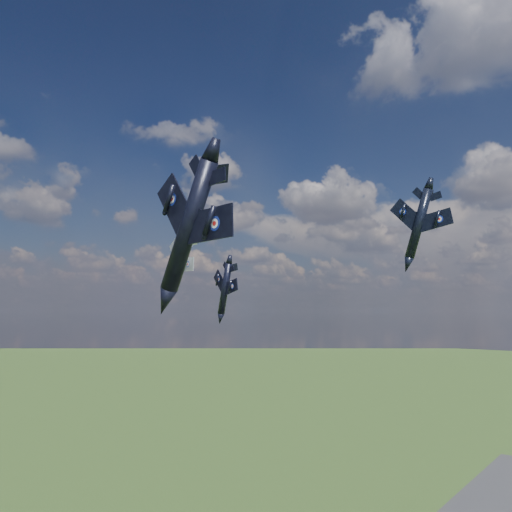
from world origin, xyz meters
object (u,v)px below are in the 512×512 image
Objects in this scene: jet_right_navy at (189,226)px; jet_high_navy at (419,224)px; jet_lead_navy at (225,289)px; jet_left_silver at (180,264)px.

jet_high_navy is at bearing 97.97° from jet_right_navy.
jet_lead_navy is 33.67m from jet_high_navy.
jet_high_navy is 47.14m from jet_left_silver.
jet_left_silver is at bearing 142.84° from jet_right_navy.
jet_high_navy reaches higher than jet_lead_navy.
jet_right_navy is at bearing -33.12° from jet_lead_navy.
jet_right_navy is 0.81× the size of jet_left_silver.
jet_left_silver reaches higher than jet_lead_navy.
jet_lead_navy is 0.92× the size of jet_right_navy.
jet_high_navy reaches higher than jet_right_navy.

